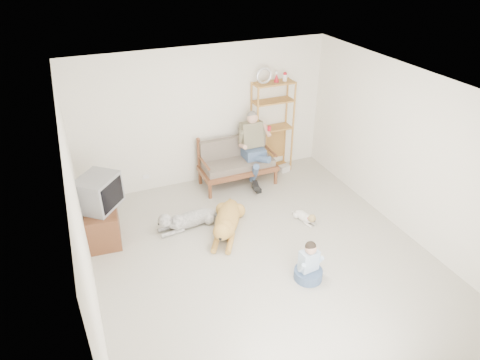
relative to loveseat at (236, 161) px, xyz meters
name	(u,v)px	position (x,y,z in m)	size (l,w,h in m)	color
floor	(264,258)	(-0.50, -2.35, -0.49)	(5.50, 5.50, 0.00)	beige
ceiling	(269,91)	(-0.50, -2.35, 2.21)	(5.50, 5.50, 0.00)	white
wall_back	(204,117)	(-0.50, 0.40, 0.86)	(5.00, 5.00, 0.00)	white
wall_front	(399,328)	(-0.50, -5.10, 0.86)	(5.00, 5.00, 0.00)	white
wall_left	(81,224)	(-3.00, -2.35, 0.86)	(5.50, 5.50, 0.00)	white
wall_right	(407,153)	(2.00, -2.35, 0.86)	(5.50, 5.50, 0.00)	white
loveseat	(236,161)	(0.00, 0.00, 0.00)	(1.51, 0.71, 0.95)	brown
man	(255,154)	(0.31, -0.19, 0.19)	(0.56, 0.80, 1.29)	#44577D
etagere	(272,127)	(0.86, 0.20, 0.50)	(0.86, 0.37, 2.23)	#B38238
book_stack	(284,168)	(1.11, 0.04, -0.42)	(0.21, 0.15, 0.13)	white
tv_stand	(102,223)	(-2.73, -0.87, -0.19)	(0.58, 0.94, 0.60)	brown
crt_tv	(98,192)	(-2.69, -0.85, 0.38)	(0.81, 0.82, 0.54)	gray
wall_outlet	(146,177)	(-1.75, 0.38, -0.19)	(0.12, 0.02, 0.08)	white
golden_retriever	(226,222)	(-0.79, -1.49, -0.29)	(0.91, 1.46, 0.49)	gold
shaggy_dog	(186,220)	(-1.38, -1.10, -0.33)	(1.29, 0.41, 0.38)	white
terrier	(306,217)	(0.60, -1.76, -0.39)	(0.25, 0.58, 0.22)	white
child	(309,265)	(-0.09, -3.00, -0.25)	(0.42, 0.42, 0.66)	#44577D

